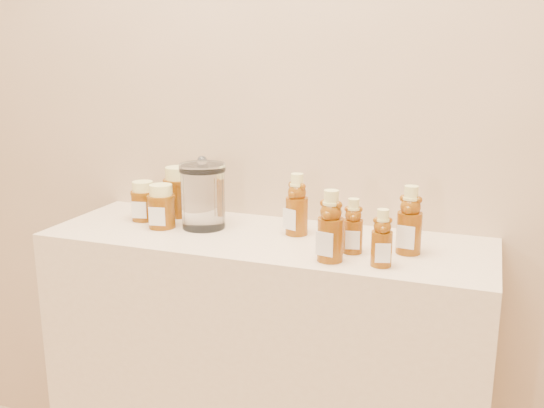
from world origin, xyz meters
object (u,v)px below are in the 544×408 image
at_px(display_table, 265,386).
at_px(glass_canister, 203,193).
at_px(bear_bottle_front_left, 331,221).
at_px(honey_jar_left, 143,201).
at_px(bear_bottle_back_left, 297,200).

xyz_separation_m(display_table, glass_canister, (-0.19, 0.02, 0.55)).
bearing_deg(glass_canister, bear_bottle_front_left, -20.16).
bearing_deg(honey_jar_left, display_table, -15.10).
relative_size(bear_bottle_front_left, glass_canister, 0.98).
height_order(bear_bottle_front_left, honey_jar_left, bear_bottle_front_left).
relative_size(display_table, bear_bottle_back_left, 6.31).
relative_size(bear_bottle_back_left, honey_jar_left, 1.64).
bearing_deg(bear_bottle_front_left, bear_bottle_back_left, 139.26).
height_order(display_table, glass_canister, glass_canister).
xyz_separation_m(bear_bottle_back_left, bear_bottle_front_left, (0.14, -0.18, 0.00)).
bearing_deg(bear_bottle_back_left, bear_bottle_front_left, -30.09).
bearing_deg(bear_bottle_back_left, honey_jar_left, -156.43).
xyz_separation_m(display_table, honey_jar_left, (-0.39, 0.03, 0.51)).
bearing_deg(bear_bottle_back_left, display_table, -125.22).
xyz_separation_m(bear_bottle_back_left, honey_jar_left, (-0.47, -0.02, -0.04)).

